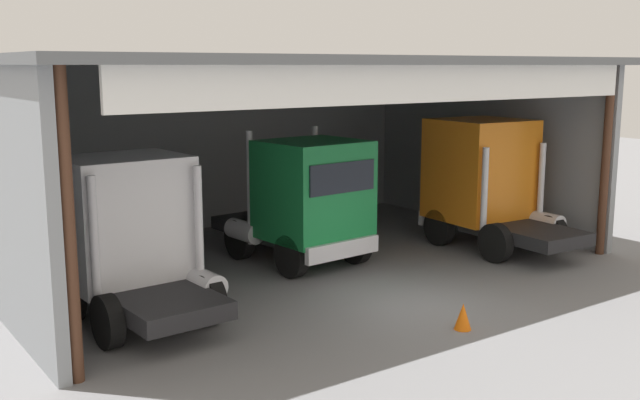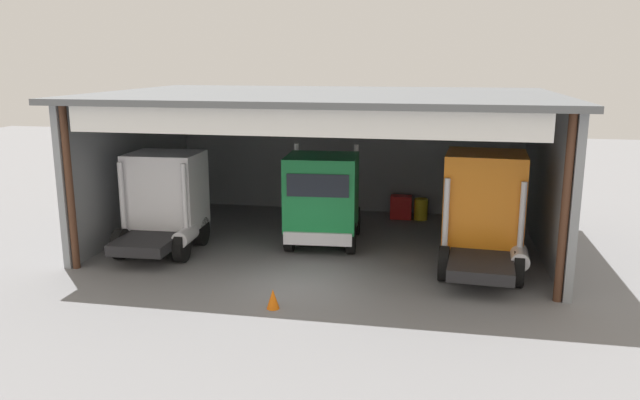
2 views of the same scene
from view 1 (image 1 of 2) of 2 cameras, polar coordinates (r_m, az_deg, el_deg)
ground_plane at (r=17.25m, az=6.87°, el=-7.88°), size 80.00×80.00×0.00m
workshop_shed at (r=21.21m, az=-3.88°, el=6.34°), size 16.20×10.83×5.58m
truck_white_center_left_bay at (r=16.18m, az=-14.36°, el=-2.65°), size 2.79×4.24×3.49m
truck_green_left_bay at (r=19.95m, az=-1.15°, el=0.03°), size 2.88×5.14×3.66m
truck_orange_right_bay at (r=22.61m, az=12.65°, el=1.50°), size 2.76×5.06×3.80m
oil_drum at (r=25.85m, az=-0.64°, el=-0.62°), size 0.58×0.58×0.91m
tool_cart at (r=25.41m, az=-2.29°, el=-0.72°), size 0.90×0.60×1.00m
traffic_cone at (r=15.69m, az=10.96°, el=-8.80°), size 0.36×0.36×0.56m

